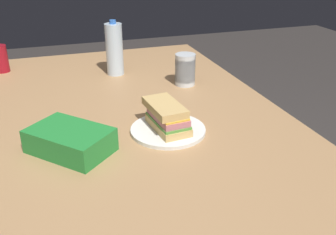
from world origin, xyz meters
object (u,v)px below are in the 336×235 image
(dining_table, at_px, (125,140))
(paper_plate, at_px, (168,130))
(sandwich, at_px, (167,116))
(soda_can_red, at_px, (0,59))
(water_bottle_tall, at_px, (114,49))
(plastic_cup_stack, at_px, (185,70))
(chip_bag, at_px, (70,140))

(dining_table, xyz_separation_m, paper_plate, (-0.12, -0.12, 0.08))
(sandwich, distance_m, soda_can_red, 0.96)
(soda_can_red, height_order, water_bottle_tall, water_bottle_tall)
(sandwich, relative_size, water_bottle_tall, 0.79)
(plastic_cup_stack, bearing_deg, paper_plate, 152.43)
(paper_plate, xyz_separation_m, water_bottle_tall, (0.61, 0.05, 0.11))
(paper_plate, distance_m, plastic_cup_stack, 0.44)
(dining_table, height_order, plastic_cup_stack, plastic_cup_stack)
(sandwich, relative_size, chip_bag, 0.83)
(soda_can_red, height_order, chip_bag, soda_can_red)
(plastic_cup_stack, bearing_deg, chip_bag, 129.27)
(water_bottle_tall, distance_m, plastic_cup_stack, 0.34)
(dining_table, distance_m, paper_plate, 0.18)
(paper_plate, relative_size, water_bottle_tall, 0.99)
(paper_plate, bearing_deg, dining_table, 45.12)
(paper_plate, distance_m, soda_can_red, 0.97)
(chip_bag, relative_size, plastic_cup_stack, 1.76)
(dining_table, relative_size, sandwich, 9.32)
(plastic_cup_stack, bearing_deg, water_bottle_tall, 47.93)
(dining_table, distance_m, water_bottle_tall, 0.53)
(sandwich, xyz_separation_m, water_bottle_tall, (0.61, 0.05, 0.06))
(sandwich, xyz_separation_m, chip_bag, (-0.03, 0.30, -0.02))
(soda_can_red, relative_size, water_bottle_tall, 0.50)
(dining_table, xyz_separation_m, sandwich, (-0.11, -0.12, 0.13))
(sandwich, bearing_deg, chip_bag, 95.93)
(chip_bag, bearing_deg, water_bottle_tall, 115.12)
(paper_plate, xyz_separation_m, chip_bag, (-0.03, 0.30, 0.03))
(chip_bag, xyz_separation_m, plastic_cup_stack, (0.41, -0.51, 0.03))
(paper_plate, relative_size, sandwich, 1.26)
(chip_bag, height_order, water_bottle_tall, water_bottle_tall)
(paper_plate, bearing_deg, sandwich, 32.60)
(paper_plate, relative_size, chip_bag, 1.04)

